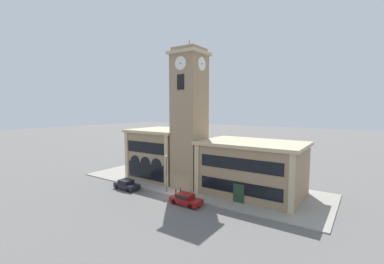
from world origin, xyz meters
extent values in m
plane|color=#605E5B|center=(0.00, 0.00, 0.00)|extent=(300.00, 300.00, 0.00)
cube|color=gray|center=(0.00, 6.88, 0.07)|extent=(40.61, 13.75, 0.15)
cube|color=#937A5B|center=(0.00, 4.91, 10.21)|extent=(4.39, 4.39, 20.42)
cube|color=tan|center=(0.00, 4.91, 20.65)|extent=(5.09, 5.09, 0.45)
cube|color=#937A5B|center=(0.00, 4.91, 21.17)|extent=(4.04, 4.04, 0.60)
cylinder|color=#4C4C51|center=(0.00, 4.91, 22.07)|extent=(0.10, 0.10, 1.20)
cylinder|color=silver|center=(0.00, 2.66, 18.93)|extent=(1.98, 0.10, 1.98)
cylinder|color=black|center=(0.00, 2.59, 18.93)|extent=(0.16, 0.04, 0.16)
cylinder|color=silver|center=(2.24, 4.91, 18.93)|extent=(0.10, 1.98, 1.98)
cylinder|color=black|center=(2.31, 4.91, 18.93)|extent=(0.04, 0.16, 0.16)
cube|color=black|center=(0.00, 2.67, 16.25)|extent=(1.23, 0.10, 2.20)
cube|color=#937A5B|center=(-7.41, 7.23, 4.13)|extent=(9.84, 9.04, 8.27)
cube|color=tan|center=(-7.41, 7.23, 8.49)|extent=(10.54, 9.74, 0.45)
cube|color=tan|center=(-11.98, 2.65, 4.13)|extent=(0.70, 0.16, 8.27)
cube|color=tan|center=(-2.84, 2.65, 4.13)|extent=(0.70, 0.16, 8.27)
cube|color=black|center=(-7.41, 2.67, 5.95)|extent=(8.06, 0.10, 1.82)
cube|color=black|center=(-7.41, 2.67, 1.98)|extent=(7.87, 0.10, 2.65)
cylinder|color=black|center=(-9.87, 2.66, 3.31)|extent=(2.16, 0.06, 2.16)
cylinder|color=black|center=(-7.41, 2.66, 3.31)|extent=(2.16, 0.06, 2.16)
cylinder|color=black|center=(-4.95, 2.66, 3.31)|extent=(2.16, 0.06, 2.16)
cube|color=#937A5B|center=(9.40, 7.23, 3.62)|extent=(13.81, 9.04, 7.23)
cube|color=tan|center=(9.40, 7.23, 7.46)|extent=(14.51, 9.74, 0.45)
cube|color=tan|center=(2.84, 2.65, 3.62)|extent=(0.70, 0.16, 7.23)
cube|color=tan|center=(15.96, 2.65, 3.62)|extent=(0.70, 0.16, 7.23)
cube|color=black|center=(9.40, 2.67, 5.21)|extent=(11.33, 0.10, 1.59)
cube|color=#1E3823|center=(9.40, 2.66, 1.30)|extent=(1.50, 0.12, 2.60)
cube|color=black|center=(9.40, 2.67, 2.08)|extent=(11.33, 0.10, 1.62)
cube|color=black|center=(-7.27, -1.52, 0.55)|extent=(4.18, 1.95, 0.75)
cube|color=black|center=(-7.43, -1.52, 1.19)|extent=(2.03, 1.71, 0.54)
cube|color=black|center=(-7.43, -1.52, 1.19)|extent=(1.95, 1.74, 0.40)
cylinder|color=black|center=(-5.96, -0.75, 0.32)|extent=(0.64, 0.24, 0.63)
cylinder|color=black|center=(-6.01, -2.37, 0.32)|extent=(0.64, 0.24, 0.63)
cylinder|color=black|center=(-8.52, -0.68, 0.32)|extent=(0.64, 0.24, 0.63)
cylinder|color=black|center=(-8.57, -2.30, 0.32)|extent=(0.64, 0.24, 0.63)
cube|color=maroon|center=(3.96, -1.52, 0.54)|extent=(4.32, 1.96, 0.70)
cube|color=maroon|center=(3.79, -1.52, 1.16)|extent=(2.10, 1.71, 0.54)
cube|color=black|center=(3.79, -1.52, 1.16)|extent=(2.01, 1.75, 0.40)
cylinder|color=black|center=(5.31, -0.75, 0.34)|extent=(0.69, 0.24, 0.68)
cylinder|color=black|center=(5.26, -2.37, 0.34)|extent=(0.69, 0.24, 0.68)
cylinder|color=black|center=(2.66, -0.68, 0.34)|extent=(0.69, 0.24, 0.68)
cylinder|color=black|center=(2.62, -2.30, 0.34)|extent=(0.69, 0.24, 0.68)
cylinder|color=#4C4C51|center=(-1.12, 0.61, 2.72)|extent=(0.12, 0.12, 5.13)
sphere|color=silver|center=(-1.12, 0.61, 5.46)|extent=(0.36, 0.36, 0.36)
cylinder|color=black|center=(1.56, 0.47, 0.60)|extent=(0.18, 0.18, 0.90)
sphere|color=black|center=(1.56, 0.47, 1.13)|extent=(0.16, 0.16, 0.16)
cylinder|color=red|center=(0.66, 0.53, 0.50)|extent=(0.22, 0.22, 0.70)
sphere|color=red|center=(0.66, 0.53, 0.93)|extent=(0.19, 0.19, 0.19)
camera|label=1|loc=(22.77, -27.61, 12.38)|focal=24.00mm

